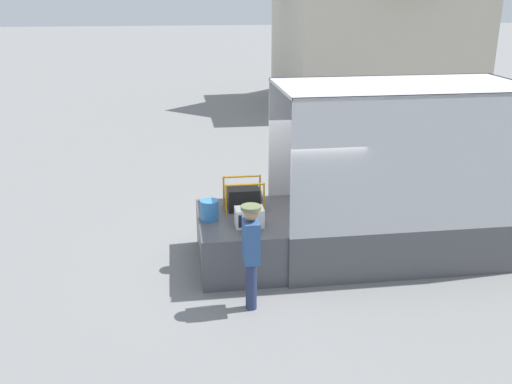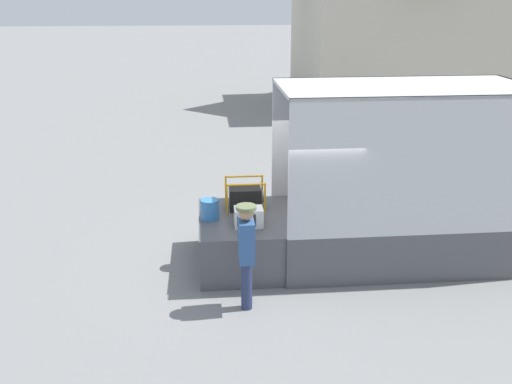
{
  "view_description": "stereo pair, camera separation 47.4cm",
  "coord_description": "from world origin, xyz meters",
  "px_view_note": "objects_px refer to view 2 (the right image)",
  "views": [
    {
      "loc": [
        -1.81,
        -9.72,
        4.88
      ],
      "look_at": [
        -0.44,
        -0.2,
        1.48
      ],
      "focal_mm": 40.0,
      "sensor_mm": 36.0,
      "label": 1
    },
    {
      "loc": [
        -1.34,
        -9.78,
        4.88
      ],
      "look_at": [
        -0.44,
        -0.2,
        1.48
      ],
      "focal_mm": 40.0,
      "sensor_mm": 36.0,
      "label": 2
    }
  ],
  "objects_px": {
    "orange_bucket": "(210,209)",
    "worker_person": "(246,246)",
    "microwave": "(249,217)",
    "portable_generator": "(246,198)",
    "box_truck": "(483,206)"
  },
  "relations": [
    {
      "from": "microwave",
      "to": "portable_generator",
      "type": "height_order",
      "value": "portable_generator"
    },
    {
      "from": "box_truck",
      "to": "microwave",
      "type": "relative_size",
      "value": 13.64
    },
    {
      "from": "microwave",
      "to": "orange_bucket",
      "type": "height_order",
      "value": "orange_bucket"
    },
    {
      "from": "microwave",
      "to": "worker_person",
      "type": "distance_m",
      "value": 1.24
    },
    {
      "from": "portable_generator",
      "to": "orange_bucket",
      "type": "xyz_separation_m",
      "value": [
        -0.7,
        -0.46,
        -0.03
      ]
    },
    {
      "from": "microwave",
      "to": "worker_person",
      "type": "bearing_deg",
      "value": -96.21
    },
    {
      "from": "portable_generator",
      "to": "microwave",
      "type": "bearing_deg",
      "value": -91.59
    },
    {
      "from": "box_truck",
      "to": "orange_bucket",
      "type": "relative_size",
      "value": 18.36
    },
    {
      "from": "orange_bucket",
      "to": "worker_person",
      "type": "xyz_separation_m",
      "value": [
        0.55,
        -1.62,
        -0.02
      ]
    },
    {
      "from": "microwave",
      "to": "worker_person",
      "type": "relative_size",
      "value": 0.28
    },
    {
      "from": "box_truck",
      "to": "microwave",
      "type": "distance_m",
      "value": 4.59
    },
    {
      "from": "microwave",
      "to": "portable_generator",
      "type": "distance_m",
      "value": 0.85
    },
    {
      "from": "worker_person",
      "to": "box_truck",
      "type": "bearing_deg",
      "value": 19.53
    },
    {
      "from": "box_truck",
      "to": "orange_bucket",
      "type": "distance_m",
      "value": 5.25
    },
    {
      "from": "box_truck",
      "to": "portable_generator",
      "type": "bearing_deg",
      "value": 174.87
    }
  ]
}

